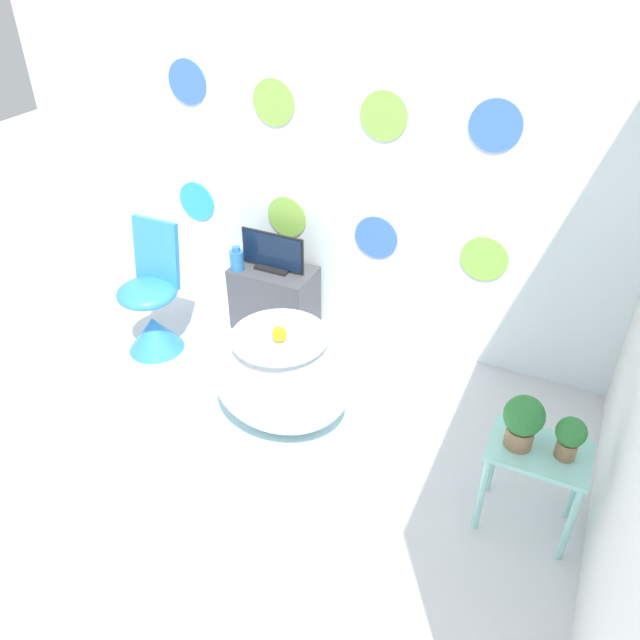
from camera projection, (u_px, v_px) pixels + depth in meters
name	position (u px, v px, depth m)	size (l,w,h in m)	color
ground_plane	(124.00, 566.00, 2.81)	(12.00, 12.00, 0.00)	silver
wall_back_dotted	(329.00, 141.00, 3.72)	(4.72, 0.05, 2.60)	white
rug	(274.00, 427.00, 3.55)	(1.20, 0.77, 0.01)	silver
bathtub	(281.00, 377.00, 3.45)	(0.80, 0.64, 0.60)	white
rubber_duck	(279.00, 333.00, 3.20)	(0.08, 0.09, 0.09)	yellow
chair	(152.00, 312.00, 4.03)	(0.38, 0.38, 0.87)	#338CE0
tv_cabinet	(275.00, 298.00, 4.26)	(0.55, 0.33, 0.46)	#4C4C51
tv	(273.00, 254.00, 4.07)	(0.45, 0.12, 0.26)	black
vase	(237.00, 260.00, 4.10)	(0.09, 0.09, 0.17)	#2D72B7
side_table	(536.00, 466.00, 2.80)	(0.44, 0.31, 0.48)	#99E0D8
potted_plant_left	(523.00, 420.00, 2.69)	(0.18, 0.18, 0.26)	#8C6B4C
potted_plant_right	(570.00, 436.00, 2.65)	(0.13, 0.13, 0.21)	#8C6B4C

